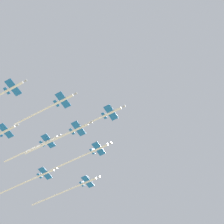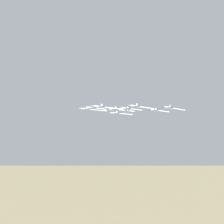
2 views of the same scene
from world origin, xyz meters
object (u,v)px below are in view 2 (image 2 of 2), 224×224
at_px(jet_lead, 105,107).
at_px(jet_tail_end, 119,114).
at_px(jet_center_rear, 91,110).
at_px(jet_starboard_trail, 158,111).
at_px(jet_port_inner, 139,107).
at_px(jet_port_outer, 119,110).
at_px(jet_starboard_inner, 96,108).
at_px(jet_port_trail, 129,109).
at_px(jet_starboard_outer, 173,108).

bearing_deg(jet_lead, jet_tail_end, -71.58).
xyz_separation_m(jet_center_rear, jet_starboard_trail, (-46.24, -17.71, -1.31)).
distance_m(jet_port_inner, jet_port_outer, 15.82).
xyz_separation_m(jet_lead, jet_center_rear, (32.75, -29.96, 1.29)).
distance_m(jet_lead, jet_center_rear, 44.40).
distance_m(jet_starboard_inner, jet_port_outer, 16.01).
relative_size(jet_lead, jet_port_trail, 1.10).
distance_m(jet_center_rear, jet_tail_end, 22.29).
height_order(jet_port_inner, jet_center_rear, jet_center_rear).
bearing_deg(jet_port_trail, jet_tail_end, -41.60).
bearing_deg(jet_starboard_trail, jet_lead, 71.56).
relative_size(jet_port_inner, jet_starboard_inner, 1.10).
height_order(jet_center_rear, jet_starboard_trail, jet_center_rear).
bearing_deg(jet_port_outer, jet_starboard_trail, -117.94).
height_order(jet_port_inner, jet_tail_end, jet_port_inner).
bearing_deg(jet_starboard_trail, jet_starboard_outer, 139.21).
height_order(jet_lead, jet_port_inner, jet_port_inner).
relative_size(jet_lead, jet_starboard_trail, 1.00).
bearing_deg(jet_starboard_trail, jet_port_outer, 62.06).
xyz_separation_m(jet_port_inner, jet_starboard_trail, (1.43, -31.23, -0.78)).
bearing_deg(jet_starboard_outer, jet_center_rear, 1.87).
relative_size(jet_port_inner, jet_tail_end, 1.00).
bearing_deg(jet_port_trail, jet_port_inner, 131.97).
xyz_separation_m(jet_lead, jet_port_outer, (0.80, -17.43, -0.57)).
distance_m(jet_port_outer, jet_tail_end, 33.51).
height_order(jet_starboard_inner, jet_port_outer, jet_starboard_inner).
bearing_deg(jet_starboard_inner, jet_starboard_trail, -133.94).
bearing_deg(jet_starboard_inner, jet_lead, 137.27).
distance_m(jet_port_outer, jet_port_trail, 15.78).
height_order(jet_lead, jet_port_outer, jet_lead).
bearing_deg(jet_port_outer, jet_port_inner, 173.74).
bearing_deg(jet_port_trail, jet_center_rear, 3.15).
height_order(jet_port_outer, jet_port_trail, jet_port_trail).
relative_size(jet_starboard_outer, jet_port_trail, 1.26).
distance_m(jet_port_inner, jet_tail_end, 44.37).
distance_m(jet_starboard_inner, jet_starboard_trail, 45.17).
bearing_deg(jet_lead, jet_starboard_trail, -108.44).
relative_size(jet_starboard_outer, jet_center_rear, 1.14).
bearing_deg(jet_starboard_trail, jet_port_inner, 90.00).
bearing_deg(jet_port_inner, jet_lead, 45.11).
bearing_deg(jet_center_rear, jet_port_outer, 155.96).
xyz_separation_m(jet_port_inner, jet_tail_end, (32.74, -29.86, -2.14)).
xyz_separation_m(jet_port_inner, jet_starboard_inner, (31.25, 2.69, 0.03)).
bearing_deg(jet_port_trail, jet_starboard_inner, 50.01).
distance_m(jet_starboard_outer, jet_center_rear, 62.72).
bearing_deg(jet_starboard_inner, jet_port_inner, -177.70).
distance_m(jet_port_inner, jet_starboard_outer, 23.68).
xyz_separation_m(jet_lead, jet_port_trail, (1.52, -33.12, 0.97)).
bearing_deg(jet_starboard_inner, jet_port_outer, -169.25).
xyz_separation_m(jet_lead, jet_starboard_trail, (-13.50, -47.67, -0.02)).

